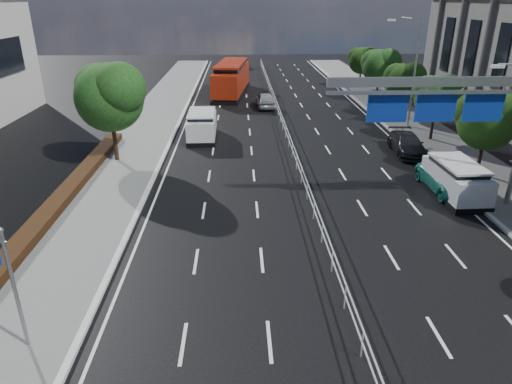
{
  "coord_description": "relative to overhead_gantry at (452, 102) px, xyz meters",
  "views": [
    {
      "loc": [
        -3.68,
        -11.7,
        10.33
      ],
      "look_at": [
        -2.98,
        6.77,
        2.4
      ],
      "focal_mm": 32.0,
      "sensor_mm": 36.0,
      "label": 1
    }
  ],
  "objects": [
    {
      "name": "streetlight_far",
      "position": [
        3.76,
        15.95,
        -0.4
      ],
      "size": [
        2.78,
        2.4,
        9.0
      ],
      "color": "gray",
      "rests_on": "ground"
    },
    {
      "name": "red_bus",
      "position": [
        -11.2,
        31.02,
        -3.73
      ],
      "size": [
        4.36,
        12.28,
        3.59
      ],
      "rotation": [
        0.0,
        0.0,
        -0.13
      ],
      "color": "black",
      "rests_on": "ground"
    },
    {
      "name": "near_car_dark",
      "position": [
        -10.24,
        52.79,
        -4.85
      ],
      "size": [
        1.71,
        4.62,
        1.51
      ],
      "primitive_type": "imported",
      "rotation": [
        0.0,
        0.0,
        3.17
      ],
      "color": "black",
      "rests_on": "ground"
    },
    {
      "name": "hedge_near",
      "position": [
        -20.04,
        -5.05,
        -5.25
      ],
      "size": [
        1.0,
        36.0,
        0.44
      ],
      "primitive_type": "cube",
      "color": "black",
      "rests_on": "sidewalk_near"
    },
    {
      "name": "far_tree_g",
      "position": [
        4.51,
        26.92,
        -1.85
      ],
      "size": [
        3.96,
        3.69,
        5.45
      ],
      "color": "black",
      "rests_on": "ground"
    },
    {
      "name": "white_minivan",
      "position": [
        -13.32,
        13.25,
        -4.55
      ],
      "size": [
        2.18,
        4.96,
        2.15
      ],
      "rotation": [
        0.0,
        0.0,
        0.01
      ],
      "color": "black",
      "rests_on": "ground"
    },
    {
      "name": "near_tree_back",
      "position": [
        -18.68,
        7.92,
        -1.0
      ],
      "size": [
        4.84,
        4.51,
        6.69
      ],
      "color": "black",
      "rests_on": "ground"
    },
    {
      "name": "silver_minivan",
      "position": [
        1.56,
        1.3,
        -4.61
      ],
      "size": [
        2.17,
        4.9,
        2.02
      ],
      "rotation": [
        0.0,
        0.0,
        0.02
      ],
      "color": "black",
      "rests_on": "ground"
    },
    {
      "name": "far_tree_e",
      "position": [
        4.51,
        11.93,
        -2.05
      ],
      "size": [
        3.63,
        3.38,
        5.13
      ],
      "color": "black",
      "rests_on": "ground"
    },
    {
      "name": "kerb_near",
      "position": [
        -15.74,
        -10.05,
        -5.54
      ],
      "size": [
        0.25,
        140.0,
        0.15
      ],
      "primitive_type": "cube",
      "color": "silver",
      "rests_on": "ground"
    },
    {
      "name": "far_tree_d",
      "position": [
        4.51,
        4.42,
        -1.92
      ],
      "size": [
        3.85,
        3.59,
        5.34
      ],
      "color": "black",
      "rests_on": "ground"
    },
    {
      "name": "median_fence",
      "position": [
        -6.74,
        12.45,
        -5.08
      ],
      "size": [
        0.05,
        85.0,
        1.02
      ],
      "color": "silver",
      "rests_on": "ground"
    },
    {
      "name": "parked_car_dark",
      "position": [
        1.52,
        8.95,
        -4.91
      ],
      "size": [
        2.24,
        4.9,
        1.39
      ],
      "primitive_type": "imported",
      "rotation": [
        0.0,
        0.0,
        -0.06
      ],
      "color": "black",
      "rests_on": "ground"
    },
    {
      "name": "ground",
      "position": [
        -6.74,
        -10.05,
        -5.61
      ],
      "size": [
        160.0,
        160.0,
        0.0
      ],
      "primitive_type": "plane",
      "color": "black",
      "rests_on": "ground"
    },
    {
      "name": "far_tree_f",
      "position": [
        4.5,
        19.43,
        -2.12
      ],
      "size": [
        3.52,
        3.28,
        5.02
      ],
      "color": "black",
      "rests_on": "ground"
    },
    {
      "name": "overhead_gantry",
      "position": [
        0.0,
        0.0,
        0.0
      ],
      "size": [
        10.24,
        0.38,
        7.45
      ],
      "color": "gray",
      "rests_on": "ground"
    },
    {
      "name": "near_car_silver",
      "position": [
        -7.74,
        24.03,
        -4.85
      ],
      "size": [
        2.08,
        4.54,
        1.51
      ],
      "primitive_type": "imported",
      "rotation": [
        0.0,
        0.0,
        3.21
      ],
      "color": "#94959A",
      "rests_on": "ground"
    },
    {
      "name": "far_tree_h",
      "position": [
        4.5,
        34.43,
        -2.18
      ],
      "size": [
        3.41,
        3.18,
        4.91
      ],
      "color": "black",
      "rests_on": "ground"
    },
    {
      "name": "parked_car_teal",
      "position": [
        1.56,
        1.95,
        -4.9
      ],
      "size": [
        2.46,
        5.11,
        1.4
      ],
      "primitive_type": "imported",
      "rotation": [
        0.0,
        0.0,
        0.03
      ],
      "color": "#1C7E6E",
      "rests_on": "ground"
    }
  ]
}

